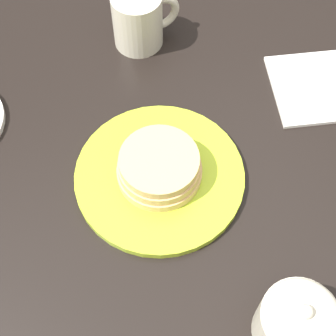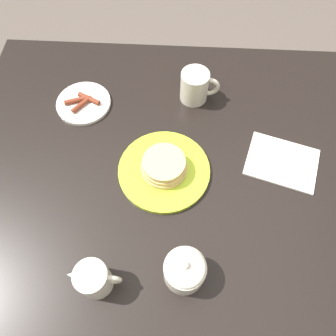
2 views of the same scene
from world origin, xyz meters
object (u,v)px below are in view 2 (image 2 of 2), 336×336
Objects in this scene: side_plate_bacon at (83,103)px; napkin at (282,162)px; pancake_plate at (164,168)px; creamer_pitcher at (94,279)px; coffee_mug at (196,86)px; sugar_bowl at (185,270)px.

side_plate_bacon is 0.74× the size of napkin.
creamer_pitcher is at bearing -114.34° from pancake_plate.
side_plate_bacon is at bearing 139.75° from pancake_plate.
sugar_bowl is (-0.02, -0.50, -0.00)m from coffee_mug.
pancake_plate is at bearing -40.25° from side_plate_bacon.
pancake_plate is 0.32m from side_plate_bacon.
napkin is at bearing 36.89° from creamer_pitcher.
side_plate_bacon is 1.58× the size of sugar_bowl.
coffee_mug is (0.07, 0.25, 0.03)m from pancake_plate.
side_plate_bacon is at bearing 123.41° from sugar_bowl.
side_plate_bacon is 0.57m from napkin.
creamer_pitcher is at bearing -171.29° from sugar_bowl.
coffee_mug reaches higher than pancake_plate.
sugar_bowl is 0.39m from napkin.
creamer_pitcher is at bearing -110.68° from coffee_mug.
sugar_bowl reaches higher than napkin.
coffee_mug is 1.01× the size of creamer_pitcher.
pancake_plate is 1.51× the size of side_plate_bacon.
coffee_mug is at bearing 69.32° from creamer_pitcher.
pancake_plate is 1.12× the size of napkin.
sugar_bowl is at bearing 8.71° from creamer_pitcher.
coffee_mug is at bearing 137.98° from napkin.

